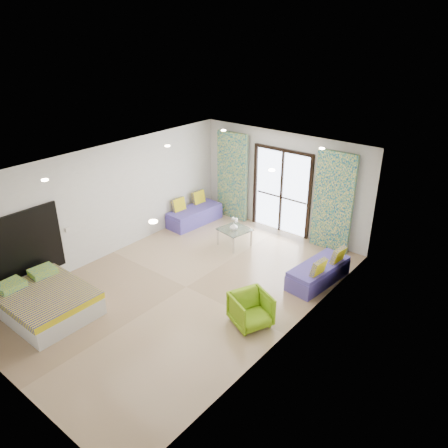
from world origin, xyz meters
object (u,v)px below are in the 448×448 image
Objects in this scene: bed at (46,302)px; daybed_right at (319,272)px; armchair at (251,308)px; daybed_left at (194,215)px; coffee_table at (235,231)px.

daybed_right is at bearing 50.52° from bed.
daybed_right is 2.36× the size of armchair.
daybed_left reaches higher than bed.
daybed_right reaches higher than bed.
daybed_left is at bearing 79.55° from armchair.
coffee_table is (1.09, 4.57, 0.15)m from bed.
daybed_left is at bearing 97.38° from bed.
daybed_left reaches higher than armchair.
armchair is (3.29, 2.23, 0.09)m from bed.
coffee_table is (-2.50, 0.22, 0.16)m from daybed_right.
daybed_left is 1.78m from coffee_table.
daybed_left is 2.07× the size of coffee_table.
daybed_right is 2.51m from coffee_table.
coffee_table is at bearing 67.39° from armchair.
daybed_left reaches higher than coffee_table.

